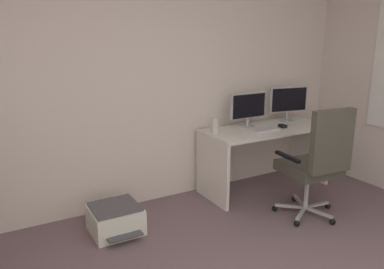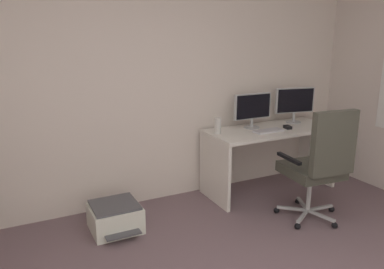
# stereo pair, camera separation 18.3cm
# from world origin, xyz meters

# --- Properties ---
(wall_back) EXTENTS (5.43, 0.10, 2.68)m
(wall_back) POSITION_xyz_m (0.00, 2.61, 1.34)
(wall_back) COLOR silver
(wall_back) RESTS_ON ground
(desk) EXTENTS (1.49, 0.63, 0.74)m
(desk) POSITION_xyz_m (1.51, 2.21, 0.54)
(desk) COLOR white
(desk) RESTS_ON ground
(monitor_main) EXTENTS (0.47, 0.18, 0.39)m
(monitor_main) POSITION_xyz_m (1.33, 2.33, 0.97)
(monitor_main) COLOR #B2B5B7
(monitor_main) RESTS_ON desk
(monitor_secondary) EXTENTS (0.49, 0.18, 0.42)m
(monitor_secondary) POSITION_xyz_m (1.93, 2.33, 0.99)
(monitor_secondary) COLOR #B2B5B7
(monitor_secondary) RESTS_ON desk
(keyboard) EXTENTS (0.35, 0.14, 0.02)m
(keyboard) POSITION_xyz_m (1.38, 2.10, 0.75)
(keyboard) COLOR silver
(keyboard) RESTS_ON desk
(computer_mouse) EXTENTS (0.08, 0.11, 0.03)m
(computer_mouse) POSITION_xyz_m (1.67, 2.12, 0.75)
(computer_mouse) COLOR black
(computer_mouse) RESTS_ON desk
(desktop_speaker) EXTENTS (0.07, 0.07, 0.17)m
(desktop_speaker) POSITION_xyz_m (0.85, 2.28, 0.82)
(desktop_speaker) COLOR silver
(desktop_speaker) RESTS_ON desk
(office_chair) EXTENTS (0.63, 0.63, 1.13)m
(office_chair) POSITION_xyz_m (1.42, 1.36, 0.61)
(office_chair) COLOR #B7BABC
(office_chair) RESTS_ON ground
(printer) EXTENTS (0.45, 0.51, 0.26)m
(printer) POSITION_xyz_m (-0.35, 2.07, 0.13)
(printer) COLOR white
(printer) RESTS_ON ground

